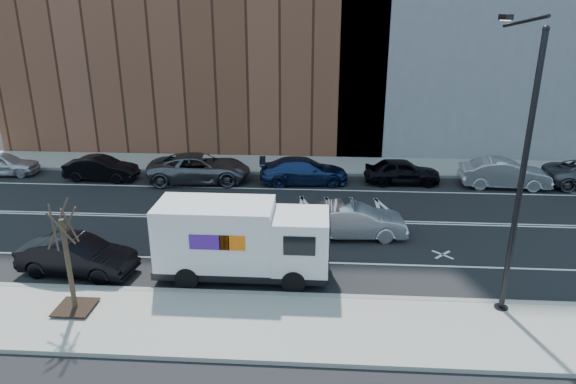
# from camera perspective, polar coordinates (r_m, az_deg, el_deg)

# --- Properties ---
(ground) EXTENTS (120.00, 120.00, 0.00)m
(ground) POSITION_cam_1_polar(r_m,az_deg,el_deg) (24.41, 1.27, -3.10)
(ground) COLOR black
(ground) RESTS_ON ground
(sidewalk_near) EXTENTS (44.00, 3.60, 0.15)m
(sidewalk_near) POSITION_cam_1_polar(r_m,az_deg,el_deg) (16.63, -0.12, -14.69)
(sidewalk_near) COLOR gray
(sidewalk_near) RESTS_ON ground
(sidewalk_far) EXTENTS (44.00, 3.60, 0.15)m
(sidewalk_far) POSITION_cam_1_polar(r_m,az_deg,el_deg) (32.68, 1.96, 3.02)
(sidewalk_far) COLOR gray
(sidewalk_far) RESTS_ON ground
(curb_near) EXTENTS (44.00, 0.25, 0.17)m
(curb_near) POSITION_cam_1_polar(r_m,az_deg,el_deg) (18.13, 0.27, -11.46)
(curb_near) COLOR gray
(curb_near) RESTS_ON ground
(curb_far) EXTENTS (44.00, 0.25, 0.17)m
(curb_far) POSITION_cam_1_polar(r_m,az_deg,el_deg) (30.95, 1.85, 2.08)
(curb_far) COLOR gray
(curb_far) RESTS_ON ground
(road_markings) EXTENTS (40.00, 8.60, 0.01)m
(road_markings) POSITION_cam_1_polar(r_m,az_deg,el_deg) (24.41, 1.27, -3.09)
(road_markings) COLOR white
(road_markings) RESTS_ON ground
(streetlight) EXTENTS (0.44, 4.02, 9.34)m
(streetlight) POSITION_cam_1_polar(r_m,az_deg,el_deg) (17.28, 24.21, 3.23)
(streetlight) COLOR black
(streetlight) RESTS_ON ground
(street_tree) EXTENTS (1.20, 1.20, 3.75)m
(street_tree) POSITION_cam_1_polar(r_m,az_deg,el_deg) (18.05, -23.06, -8.39)
(street_tree) COLOR black
(street_tree) RESTS_ON ground
(fedex_van) EXTENTS (6.36, 2.29, 2.90)m
(fedex_van) POSITION_cam_1_polar(r_m,az_deg,el_deg) (18.87, -5.25, -5.27)
(fedex_van) COLOR black
(fedex_van) RESTS_ON ground
(far_parked_a) EXTENTS (4.17, 2.01, 1.37)m
(far_parked_a) POSITION_cam_1_polar(r_m,az_deg,el_deg) (35.16, -29.10, 2.74)
(far_parked_a) COLOR silver
(far_parked_a) RESTS_ON ground
(far_parked_b) EXTENTS (4.23, 1.64, 1.37)m
(far_parked_b) POSITION_cam_1_polar(r_m,az_deg,el_deg) (31.80, -20.04, 2.49)
(far_parked_b) COLOR black
(far_parked_b) RESTS_ON ground
(far_parked_c) EXTENTS (6.07, 3.29, 1.62)m
(far_parked_c) POSITION_cam_1_polar(r_m,az_deg,el_deg) (29.96, -9.82, 2.63)
(far_parked_c) COLOR #575860
(far_parked_c) RESTS_ON ground
(far_parked_d) EXTENTS (5.22, 2.55, 1.46)m
(far_parked_d) POSITION_cam_1_polar(r_m,az_deg,el_deg) (29.31, 1.76, 2.38)
(far_parked_d) COLOR navy
(far_parked_d) RESTS_ON ground
(far_parked_e) EXTENTS (4.30, 1.83, 1.45)m
(far_parked_e) POSITION_cam_1_polar(r_m,az_deg,el_deg) (29.92, 12.57, 2.26)
(far_parked_e) COLOR black
(far_parked_e) RESTS_ON ground
(far_parked_f) EXTENTS (4.87, 1.89, 1.58)m
(far_parked_f) POSITION_cam_1_polar(r_m,az_deg,el_deg) (31.01, 22.92, 1.89)
(far_parked_f) COLOR #AAABAF
(far_parked_f) RESTS_ON ground
(driving_sedan) EXTENTS (4.66, 1.88, 1.51)m
(driving_sedan) POSITION_cam_1_polar(r_m,az_deg,el_deg) (22.54, 7.26, -3.19)
(driving_sedan) COLOR silver
(driving_sedan) RESTS_ON ground
(near_parked_rear_a) EXTENTS (4.53, 2.07, 1.44)m
(near_parked_rear_a) POSITION_cam_1_polar(r_m,az_deg,el_deg) (20.93, -22.38, -6.60)
(near_parked_rear_a) COLOR black
(near_parked_rear_a) RESTS_ON ground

